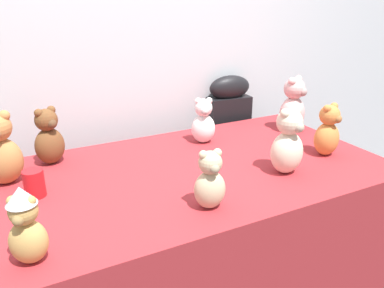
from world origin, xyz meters
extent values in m
cube|color=silver|center=(0.00, 0.99, 1.30)|extent=(7.00, 0.08, 2.60)
cube|color=maroon|center=(0.00, 0.25, 0.35)|extent=(1.78, 0.99, 0.70)
cube|color=black|center=(0.59, 0.87, 0.41)|extent=(0.29, 0.14, 0.83)
ellipsoid|color=black|center=(0.59, 0.87, 0.89)|extent=(0.29, 0.14, 0.15)
ellipsoid|color=#B27A42|center=(-0.76, 0.48, 0.80)|extent=(0.18, 0.16, 0.20)
sphere|color=#B27A42|center=(-0.72, 0.47, 1.00)|extent=(0.04, 0.04, 0.04)
ellipsoid|color=#CCB78E|center=(-0.10, -0.08, 0.78)|extent=(0.13, 0.11, 0.15)
sphere|color=#CCB78E|center=(-0.10, -0.08, 0.89)|extent=(0.09, 0.09, 0.09)
sphere|color=#CCB78E|center=(-0.12, -0.08, 0.92)|extent=(0.03, 0.03, 0.03)
sphere|color=#CCB78E|center=(-0.07, -0.08, 0.92)|extent=(0.03, 0.03, 0.03)
sphere|color=#9D8E71|center=(-0.10, -0.12, 0.88)|extent=(0.04, 0.04, 0.04)
ellipsoid|color=#D17F3D|center=(0.66, 0.10, 0.79)|extent=(0.16, 0.14, 0.16)
sphere|color=#D17F3D|center=(0.66, 0.10, 0.91)|extent=(0.10, 0.10, 0.10)
sphere|color=#D17F3D|center=(0.63, 0.09, 0.95)|extent=(0.04, 0.04, 0.04)
sphere|color=#D17F3D|center=(0.69, 0.11, 0.95)|extent=(0.04, 0.04, 0.04)
sphere|color=#A06536|center=(0.67, 0.06, 0.90)|extent=(0.04, 0.04, 0.04)
ellipsoid|color=beige|center=(0.75, 0.46, 0.80)|extent=(0.20, 0.19, 0.20)
sphere|color=beige|center=(0.75, 0.46, 0.95)|extent=(0.12, 0.12, 0.12)
sphere|color=beige|center=(0.72, 0.45, 1.00)|extent=(0.04, 0.04, 0.04)
sphere|color=beige|center=(0.79, 0.47, 1.00)|extent=(0.04, 0.04, 0.04)
sphere|color=#A88783|center=(0.77, 0.41, 0.94)|extent=(0.05, 0.05, 0.05)
ellipsoid|color=beige|center=(0.35, 0.03, 0.80)|extent=(0.17, 0.15, 0.19)
sphere|color=beige|center=(0.35, 0.03, 0.94)|extent=(0.11, 0.11, 0.11)
sphere|color=beige|center=(0.32, 0.02, 0.98)|extent=(0.04, 0.04, 0.04)
sphere|color=beige|center=(0.39, 0.04, 0.98)|extent=(0.04, 0.04, 0.04)
sphere|color=#ABA08A|center=(0.36, -0.02, 0.93)|extent=(0.05, 0.05, 0.05)
ellipsoid|color=brown|center=(-0.56, 0.61, 0.79)|extent=(0.18, 0.17, 0.17)
sphere|color=brown|center=(-0.56, 0.61, 0.92)|extent=(0.10, 0.10, 0.10)
sphere|color=brown|center=(-0.59, 0.59, 0.96)|extent=(0.04, 0.04, 0.04)
sphere|color=brown|center=(-0.53, 0.62, 0.96)|extent=(0.04, 0.04, 0.04)
sphere|color=brown|center=(-0.54, 0.57, 0.91)|extent=(0.04, 0.04, 0.04)
ellipsoid|color=white|center=(0.21, 0.52, 0.78)|extent=(0.15, 0.14, 0.15)
sphere|color=white|center=(0.21, 0.52, 0.90)|extent=(0.09, 0.09, 0.09)
sphere|color=white|center=(0.18, 0.53, 0.93)|extent=(0.03, 0.03, 0.03)
sphere|color=white|center=(0.23, 0.51, 0.93)|extent=(0.03, 0.03, 0.03)
sphere|color=#B4B3AF|center=(0.19, 0.48, 0.89)|extent=(0.04, 0.04, 0.04)
ellipsoid|color=tan|center=(-0.72, -0.11, 0.77)|extent=(0.14, 0.14, 0.14)
sphere|color=tan|center=(-0.72, -0.11, 0.88)|extent=(0.08, 0.08, 0.08)
sphere|color=tan|center=(-0.74, -0.10, 0.91)|extent=(0.03, 0.03, 0.03)
sphere|color=tan|center=(-0.70, -0.12, 0.91)|extent=(0.03, 0.03, 0.03)
sphere|color=olive|center=(-0.74, -0.14, 0.87)|extent=(0.03, 0.03, 0.03)
cone|color=silver|center=(-0.72, -0.11, 0.93)|extent=(0.09, 0.09, 0.05)
cylinder|color=red|center=(-0.66, 0.30, 0.76)|extent=(0.08, 0.08, 0.11)
camera|label=1|loc=(-0.72, -1.16, 1.45)|focal=35.86mm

